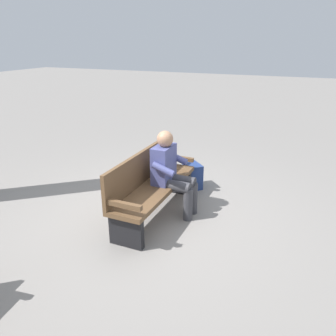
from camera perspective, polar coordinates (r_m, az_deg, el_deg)
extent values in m
plane|color=gray|center=(4.70, -2.11, -8.06)|extent=(40.00, 40.00, 0.00)
cube|color=brown|center=(4.51, -2.18, -3.40)|extent=(1.80, 0.49, 0.06)
cube|color=brown|center=(4.51, -4.69, 0.01)|extent=(1.80, 0.06, 0.45)
cube|color=brown|center=(5.18, 1.86, 1.71)|extent=(0.06, 0.48, 0.06)
cube|color=brown|center=(3.78, -7.81, -6.23)|extent=(0.06, 0.48, 0.06)
cube|color=black|center=(5.27, 1.61, -2.30)|extent=(0.08, 0.43, 0.39)
cube|color=black|center=(4.00, -7.17, -10.71)|extent=(0.08, 0.43, 0.39)
cube|color=#474C84|center=(4.52, -0.73, 0.65)|extent=(0.40, 0.22, 0.52)
sphere|color=#A87A5B|center=(4.40, -0.51, 4.99)|extent=(0.22, 0.22, 0.22)
cylinder|color=#38383D|center=(4.63, 2.17, -2.15)|extent=(0.15, 0.42, 0.15)
cylinder|color=#38383D|center=(4.46, 1.22, -3.09)|extent=(0.15, 0.42, 0.15)
cylinder|color=#38383D|center=(4.67, 4.29, -5.22)|extent=(0.13, 0.13, 0.45)
cylinder|color=#38383D|center=(4.50, 3.44, -6.27)|extent=(0.13, 0.13, 0.45)
cylinder|color=#474C84|center=(4.69, 1.59, 1.73)|extent=(0.09, 0.31, 0.18)
cylinder|color=#474C84|center=(4.27, -0.83, -0.25)|extent=(0.09, 0.31, 0.18)
cube|color=navy|center=(5.47, 4.21, -1.33)|extent=(0.40, 0.40, 0.41)
cube|color=navy|center=(5.44, 2.91, -2.14)|extent=(0.19, 0.19, 0.18)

